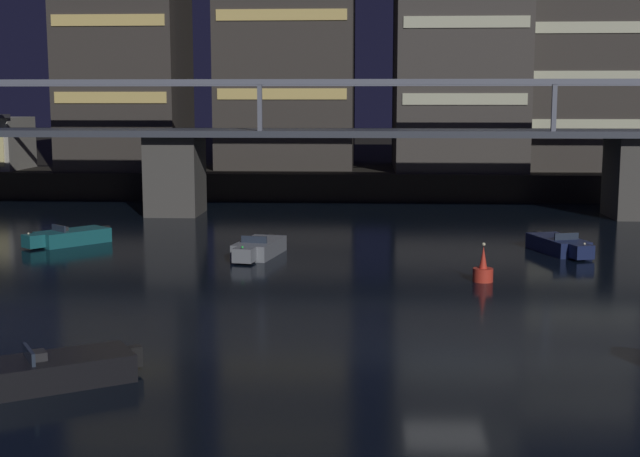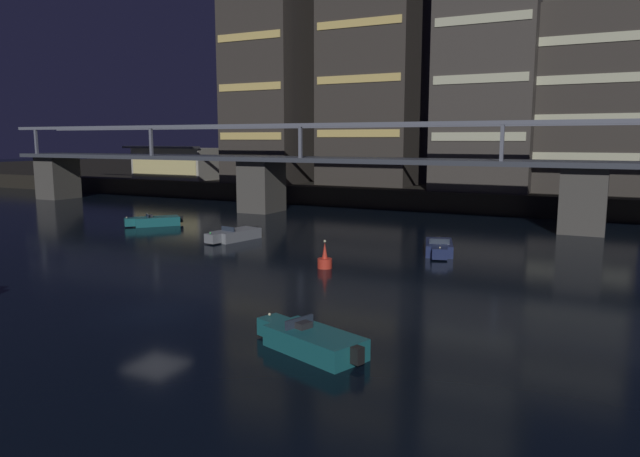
{
  "view_description": "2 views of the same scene",
  "coord_description": "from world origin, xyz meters",
  "px_view_note": "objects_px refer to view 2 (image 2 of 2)",
  "views": [
    {
      "loc": [
        -2.49,
        -26.24,
        7.96
      ],
      "look_at": [
        -4.55,
        11.64,
        2.38
      ],
      "focal_mm": 48.78,
      "sensor_mm": 36.0,
      "label": 1
    },
    {
      "loc": [
        18.2,
        -19.41,
        7.83
      ],
      "look_at": [
        0.68,
        15.32,
        1.87
      ],
      "focal_mm": 32.75,
      "sensor_mm": 36.0,
      "label": 2
    }
  ],
  "objects_px": {
    "speedboat_mid_right": "(311,340)",
    "speedboat_far_left": "(155,221)",
    "channel_buoy": "(325,261)",
    "river_bridge": "(403,176)",
    "tower_east_tall": "(582,100)",
    "tower_central": "(493,56)",
    "speedboat_near_center": "(439,248)",
    "speedboat_mid_left": "(234,235)",
    "tower_west_tall": "(378,57)",
    "tower_west_low": "(268,65)",
    "waterfront_pavilion": "(178,163)"
  },
  "relations": [
    {
      "from": "tower_west_low",
      "to": "speedboat_far_left",
      "type": "height_order",
      "value": "tower_west_low"
    },
    {
      "from": "tower_west_tall",
      "to": "speedboat_mid_right",
      "type": "bearing_deg",
      "value": -71.21
    },
    {
      "from": "waterfront_pavilion",
      "to": "speedboat_near_center",
      "type": "distance_m",
      "value": 52.85
    },
    {
      "from": "tower_west_low",
      "to": "tower_west_tall",
      "type": "xyz_separation_m",
      "value": [
        13.48,
        4.69,
        0.74
      ]
    },
    {
      "from": "waterfront_pavilion",
      "to": "tower_west_low",
      "type": "bearing_deg",
      "value": 4.13
    },
    {
      "from": "tower_central",
      "to": "speedboat_far_left",
      "type": "xyz_separation_m",
      "value": [
        -24.23,
        -28.76,
        -16.71
      ]
    },
    {
      "from": "tower_west_tall",
      "to": "channel_buoy",
      "type": "height_order",
      "value": "tower_west_tall"
    },
    {
      "from": "tower_central",
      "to": "waterfront_pavilion",
      "type": "height_order",
      "value": "tower_central"
    },
    {
      "from": "river_bridge",
      "to": "tower_east_tall",
      "type": "height_order",
      "value": "tower_east_tall"
    },
    {
      "from": "tower_central",
      "to": "channel_buoy",
      "type": "relative_size",
      "value": 17.13
    },
    {
      "from": "tower_west_tall",
      "to": "channel_buoy",
      "type": "relative_size",
      "value": 18.33
    },
    {
      "from": "speedboat_mid_right",
      "to": "channel_buoy",
      "type": "xyz_separation_m",
      "value": [
        -5.82,
        12.96,
        0.06
      ]
    },
    {
      "from": "tower_central",
      "to": "tower_east_tall",
      "type": "relative_size",
      "value": 1.52
    },
    {
      "from": "tower_west_tall",
      "to": "tower_east_tall",
      "type": "distance_m",
      "value": 24.88
    },
    {
      "from": "river_bridge",
      "to": "tower_central",
      "type": "xyz_separation_m",
      "value": [
        5.11,
        15.36,
        12.78
      ]
    },
    {
      "from": "tower_central",
      "to": "speedboat_mid_right",
      "type": "height_order",
      "value": "tower_central"
    },
    {
      "from": "river_bridge",
      "to": "tower_east_tall",
      "type": "distance_m",
      "value": 23.08
    },
    {
      "from": "river_bridge",
      "to": "tower_west_low",
      "type": "height_order",
      "value": "tower_west_low"
    },
    {
      "from": "waterfront_pavilion",
      "to": "tower_east_tall",
      "type": "bearing_deg",
      "value": 4.71
    },
    {
      "from": "speedboat_mid_left",
      "to": "speedboat_mid_right",
      "type": "relative_size",
      "value": 1.02
    },
    {
      "from": "tower_central",
      "to": "speedboat_mid_right",
      "type": "distance_m",
      "value": 53.47
    },
    {
      "from": "tower_central",
      "to": "speedboat_mid_left",
      "type": "xyz_separation_m",
      "value": [
        -13.2,
        -31.94,
        -16.71
      ]
    },
    {
      "from": "speedboat_mid_right",
      "to": "channel_buoy",
      "type": "height_order",
      "value": "channel_buoy"
    },
    {
      "from": "tower_west_tall",
      "to": "speedboat_mid_left",
      "type": "distance_m",
      "value": 38.61
    },
    {
      "from": "tower_west_tall",
      "to": "speedboat_mid_left",
      "type": "height_order",
      "value": "tower_west_tall"
    },
    {
      "from": "tower_central",
      "to": "tower_east_tall",
      "type": "height_order",
      "value": "tower_central"
    },
    {
      "from": "speedboat_near_center",
      "to": "speedboat_far_left",
      "type": "bearing_deg",
      "value": 177.17
    },
    {
      "from": "tower_west_low",
      "to": "waterfront_pavilion",
      "type": "xyz_separation_m",
      "value": [
        -14.75,
        -1.07,
        -13.0
      ]
    },
    {
      "from": "speedboat_mid_left",
      "to": "river_bridge",
      "type": "bearing_deg",
      "value": 63.99
    },
    {
      "from": "speedboat_far_left",
      "to": "channel_buoy",
      "type": "relative_size",
      "value": 2.59
    },
    {
      "from": "tower_west_low",
      "to": "speedboat_near_center",
      "type": "bearing_deg",
      "value": -42.05
    },
    {
      "from": "tower_west_low",
      "to": "channel_buoy",
      "type": "relative_size",
      "value": 17.49
    },
    {
      "from": "tower_west_tall",
      "to": "tower_central",
      "type": "relative_size",
      "value": 1.07
    },
    {
      "from": "speedboat_mid_left",
      "to": "waterfront_pavilion",
      "type": "bearing_deg",
      "value": 136.15
    },
    {
      "from": "tower_west_low",
      "to": "tower_west_tall",
      "type": "relative_size",
      "value": 0.95
    },
    {
      "from": "tower_central",
      "to": "speedboat_far_left",
      "type": "height_order",
      "value": "tower_central"
    },
    {
      "from": "tower_east_tall",
      "to": "speedboat_far_left",
      "type": "xyz_separation_m",
      "value": [
        -33.65,
        -29.62,
        -11.57
      ]
    },
    {
      "from": "speedboat_mid_right",
      "to": "speedboat_far_left",
      "type": "xyz_separation_m",
      "value": [
        -27.63,
        21.92,
        0.0
      ]
    },
    {
      "from": "river_bridge",
      "to": "channel_buoy",
      "type": "xyz_separation_m",
      "value": [
        2.69,
        -22.35,
        -3.87
      ]
    },
    {
      "from": "tower_central",
      "to": "waterfront_pavilion",
      "type": "distance_m",
      "value": 44.83
    },
    {
      "from": "speedboat_mid_right",
      "to": "tower_central",
      "type": "bearing_deg",
      "value": 93.83
    },
    {
      "from": "river_bridge",
      "to": "tower_west_low",
      "type": "xyz_separation_m",
      "value": [
        -23.0,
        12.98,
        13.09
      ]
    },
    {
      "from": "speedboat_mid_left",
      "to": "channel_buoy",
      "type": "bearing_deg",
      "value": -28.17
    },
    {
      "from": "river_bridge",
      "to": "tower_east_tall",
      "type": "bearing_deg",
      "value": 48.14
    },
    {
      "from": "tower_central",
      "to": "speedboat_near_center",
      "type": "relative_size",
      "value": 5.83
    },
    {
      "from": "river_bridge",
      "to": "channel_buoy",
      "type": "relative_size",
      "value": 58.05
    },
    {
      "from": "speedboat_mid_right",
      "to": "speedboat_far_left",
      "type": "distance_m",
      "value": 35.26
    },
    {
      "from": "tower_west_low",
      "to": "tower_central",
      "type": "bearing_deg",
      "value": 4.84
    },
    {
      "from": "speedboat_mid_right",
      "to": "channel_buoy",
      "type": "relative_size",
      "value": 2.9
    },
    {
      "from": "speedboat_near_center",
      "to": "speedboat_far_left",
      "type": "xyz_separation_m",
      "value": [
        -26.84,
        1.33,
        0.0
      ]
    }
  ]
}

